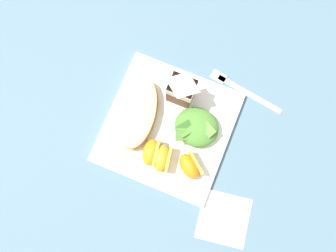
% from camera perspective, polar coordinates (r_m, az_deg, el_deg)
% --- Properties ---
extents(ground, '(3.00, 3.00, 0.00)m').
position_cam_1_polar(ground, '(0.73, -0.00, -0.34)').
color(ground, slate).
extents(white_plate, '(0.28, 0.28, 0.02)m').
position_cam_1_polar(white_plate, '(0.72, -0.00, -0.24)').
color(white_plate, white).
rests_on(white_plate, ground).
extents(cheesy_pizza_bread, '(0.11, 0.18, 0.04)m').
position_cam_1_polar(cheesy_pizza_bread, '(0.70, -5.40, 2.13)').
color(cheesy_pizza_bread, '#B77F42').
rests_on(cheesy_pizza_bread, white_plate).
extents(green_salad_pile, '(0.10, 0.10, 0.05)m').
position_cam_1_polar(green_salad_pile, '(0.70, 5.25, -0.21)').
color(green_salad_pile, '#4C8433').
rests_on(green_salad_pile, white_plate).
extents(milk_carton, '(0.06, 0.05, 0.11)m').
position_cam_1_polar(milk_carton, '(0.67, 2.63, 6.71)').
color(milk_carton, brown).
rests_on(milk_carton, white_plate).
extents(orange_wedge_front, '(0.05, 0.07, 0.04)m').
position_cam_1_polar(orange_wedge_front, '(0.69, -3.03, -4.87)').
color(orange_wedge_front, orange).
rests_on(orange_wedge_front, white_plate).
extents(orange_wedge_middle, '(0.05, 0.07, 0.04)m').
position_cam_1_polar(orange_wedge_middle, '(0.69, -1.09, -5.97)').
color(orange_wedge_middle, orange).
rests_on(orange_wedge_middle, white_plate).
extents(orange_wedge_rear, '(0.07, 0.07, 0.04)m').
position_cam_1_polar(orange_wedge_rear, '(0.69, 4.04, -7.33)').
color(orange_wedge_rear, orange).
rests_on(orange_wedge_rear, white_plate).
extents(paper_napkin, '(0.12, 0.12, 0.00)m').
position_cam_1_polar(paper_napkin, '(0.74, 10.20, -16.37)').
color(paper_napkin, white).
rests_on(paper_napkin, ground).
extents(metal_fork, '(0.19, 0.05, 0.01)m').
position_cam_1_polar(metal_fork, '(0.77, 13.13, 6.65)').
color(metal_fork, silver).
rests_on(metal_fork, ground).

